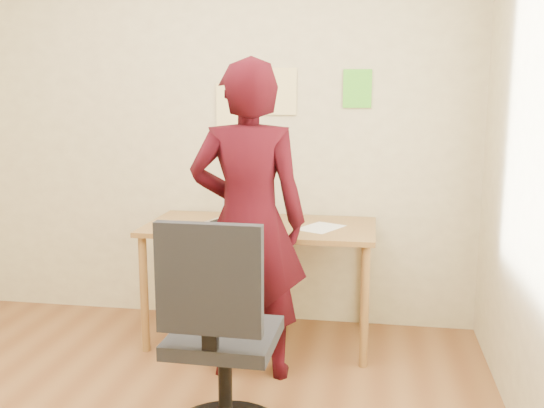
% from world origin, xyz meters
% --- Properties ---
extents(room, '(3.58, 3.58, 2.78)m').
position_xyz_m(room, '(0.00, 0.00, 1.35)').
color(room, brown).
rests_on(room, ground).
extents(desk, '(1.40, 0.70, 0.74)m').
position_xyz_m(desk, '(0.39, 1.38, 0.65)').
color(desk, olive).
rests_on(desk, ground).
extents(laptop, '(0.40, 0.37, 0.23)m').
position_xyz_m(laptop, '(0.24, 1.41, 0.79)').
color(laptop, '#BABAC2').
rests_on(laptop, desk).
extents(paper_sheet, '(0.31, 0.34, 0.00)m').
position_xyz_m(paper_sheet, '(0.76, 1.35, 0.74)').
color(paper_sheet, white).
rests_on(paper_sheet, desk).
extents(phone, '(0.11, 0.13, 0.01)m').
position_xyz_m(phone, '(0.53, 1.17, 0.74)').
color(phone, black).
rests_on(phone, desk).
extents(wall_note_left, '(0.21, 0.00, 0.30)m').
position_xyz_m(wall_note_left, '(0.14, 1.74, 1.45)').
color(wall_note_left, '#FFEA98').
rests_on(wall_note_left, room).
extents(wall_note_mid, '(0.21, 0.00, 0.30)m').
position_xyz_m(wall_note_mid, '(0.46, 1.74, 1.55)').
color(wall_note_mid, '#FFEA98').
rests_on(wall_note_mid, room).
extents(wall_note_right, '(0.18, 0.00, 0.24)m').
position_xyz_m(wall_note_right, '(0.95, 1.74, 1.56)').
color(wall_note_right, '#59D42F').
rests_on(wall_note_right, room).
extents(office_chair, '(0.54, 0.54, 1.04)m').
position_xyz_m(office_chair, '(0.44, 0.18, 0.44)').
color(office_chair, black).
rests_on(office_chair, ground).
extents(person, '(0.67, 0.47, 1.72)m').
position_xyz_m(person, '(0.42, 0.90, 0.86)').
color(person, '#32060D').
rests_on(person, ground).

